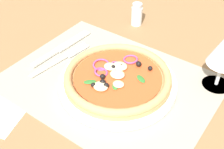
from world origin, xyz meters
TOP-DOWN VIEW (x-y plane):
  - ground_plane at (0.00, 0.00)cm, footprint 190.00×140.00cm
  - placemat at (0.00, 0.00)cm, footprint 46.60×35.18cm
  - plate at (2.20, -0.25)cm, footprint 26.55×26.55cm
  - pizza at (2.15, -0.23)cm, footprint 24.00×24.00cm
  - fork at (-14.71, 0.33)cm, footprint 3.77×18.05cm
  - knife at (-17.97, 3.44)cm, footprint 2.68×20.06cm
  - pepper_shaker at (-8.98, 25.96)cm, footprint 3.20×3.20cm

SIDE VIEW (x-z plane):
  - ground_plane at x=0.00cm, z-range -2.40..0.00cm
  - placemat at x=0.00cm, z-range 0.00..0.40cm
  - fork at x=-14.71cm, z-range 0.40..0.84cm
  - knife at x=-17.97cm, z-range 0.35..0.96cm
  - plate at x=2.20cm, z-range 0.40..1.86cm
  - pizza at x=2.15cm, z-range 1.64..4.25cm
  - pepper_shaker at x=-8.98cm, z-range -0.10..6.60cm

